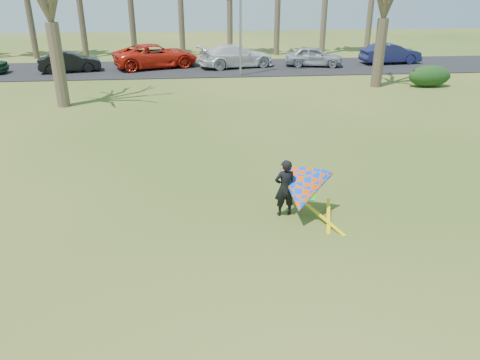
{
  "coord_description": "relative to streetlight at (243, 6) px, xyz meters",
  "views": [
    {
      "loc": [
        -1.16,
        -9.81,
        6.31
      ],
      "look_at": [
        0.0,
        2.0,
        1.1
      ],
      "focal_mm": 35.0,
      "sensor_mm": 36.0,
      "label": 1
    }
  ],
  "objects": [
    {
      "name": "car_2",
      "position": [
        -6.02,
        3.53,
        -3.56
      ],
      "size": [
        6.63,
        4.58,
        1.68
      ],
      "primitive_type": "imported",
      "rotation": [
        0.0,
        0.0,
        1.89
      ],
      "color": "red",
      "rests_on": "parking_strip"
    },
    {
      "name": "car_5",
      "position": [
        11.74,
        3.52,
        -3.66
      ],
      "size": [
        4.67,
        1.99,
        1.5
      ],
      "primitive_type": "imported",
      "rotation": [
        0.0,
        0.0,
        1.66
      ],
      "color": "#181C49",
      "rests_on": "parking_strip"
    },
    {
      "name": "parking_strip",
      "position": [
        -2.16,
        3.0,
        -4.43
      ],
      "size": [
        46.0,
        7.0,
        0.06
      ],
      "primitive_type": "cube",
      "color": "black",
      "rests_on": "ground"
    },
    {
      "name": "car_3",
      "position": [
        -0.16,
        3.13,
        -3.6
      ],
      "size": [
        5.92,
        3.52,
        1.61
      ],
      "primitive_type": "imported",
      "rotation": [
        0.0,
        0.0,
        1.81
      ],
      "color": "silver",
      "rests_on": "parking_strip"
    },
    {
      "name": "streetlight",
      "position": [
        0.0,
        0.0,
        0.0
      ],
      "size": [
        2.28,
        0.18,
        8.0
      ],
      "color": "gray",
      "rests_on": "ground"
    },
    {
      "name": "hedge_near",
      "position": [
        11.02,
        -4.4,
        -3.81
      ],
      "size": [
        2.63,
        1.19,
        1.31
      ],
      "primitive_type": "ellipsoid",
      "color": "black",
      "rests_on": "ground"
    },
    {
      "name": "car_1",
      "position": [
        -11.92,
        2.44,
        -3.72
      ],
      "size": [
        4.38,
        2.29,
        1.37
      ],
      "primitive_type": "imported",
      "rotation": [
        0.0,
        0.0,
        1.78
      ],
      "color": "black",
      "rests_on": "parking_strip"
    },
    {
      "name": "car_4",
      "position": [
        5.6,
        2.94,
        -3.69
      ],
      "size": [
        4.45,
        2.44,
        1.43
      ],
      "primitive_type": "imported",
      "rotation": [
        0.0,
        0.0,
        1.39
      ],
      "color": "#979BA4",
      "rests_on": "parking_strip"
    },
    {
      "name": "kite_flyer",
      "position": [
        -0.5,
        -20.3,
        -3.62
      ],
      "size": [
        2.13,
        2.39,
        2.02
      ],
      "color": "black",
      "rests_on": "ground"
    },
    {
      "name": "ground",
      "position": [
        -2.16,
        -22.0,
        -4.46
      ],
      "size": [
        100.0,
        100.0,
        0.0
      ],
      "primitive_type": "plane",
      "color": "#204D10",
      "rests_on": "ground"
    }
  ]
}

